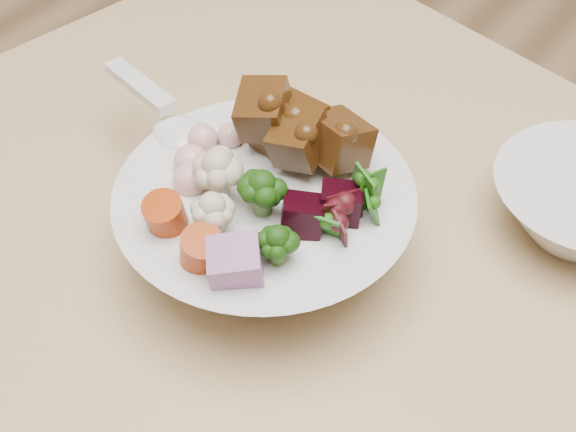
{
  "coord_description": "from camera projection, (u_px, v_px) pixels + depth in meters",
  "views": [
    {
      "loc": [
        0.07,
        -0.4,
        1.23
      ],
      "look_at": [
        -0.19,
        -0.04,
        0.76
      ],
      "focal_mm": 50.0,
      "sensor_mm": 36.0,
      "label": 1
    }
  ],
  "objects": [
    {
      "name": "soup_spoon",
      "position": [
        171.0,
        122.0,
        0.72
      ],
      "size": [
        0.16,
        0.08,
        0.03
      ],
      "rotation": [
        0.0,
        0.0,
        -0.31
      ],
      "color": "silver",
      "rests_on": "food_bowl"
    },
    {
      "name": "food_bowl",
      "position": [
        268.0,
        219.0,
        0.68
      ],
      "size": [
        0.25,
        0.25,
        0.14
      ],
      "color": "silver",
      "rests_on": "dining_table"
    }
  ]
}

